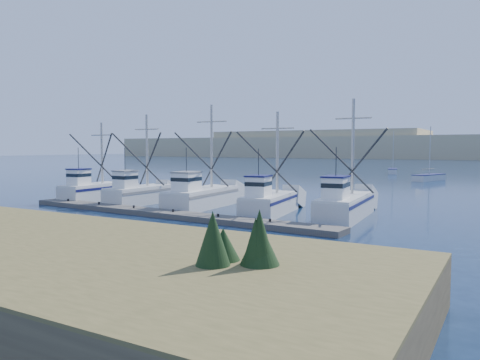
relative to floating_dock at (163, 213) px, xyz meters
The scene contains 6 objects.
ground 10.04m from the floating_dock, 34.47° to the right, with size 500.00×500.00×0.00m, color #0C1B35.
floating_dock is the anchor object (origin of this frame).
dune_ridge 204.54m from the floating_dock, 87.68° to the left, with size 360.00×60.00×10.00m, color tan.
trawler_fleet 4.92m from the floating_dock, 82.21° to the left, with size 26.77×8.94×8.58m.
sailboat_near 49.16m from the floating_dock, 76.65° to the left, with size 3.99×6.94×8.10m.
sailboat_far 64.68m from the floating_dock, 87.79° to the left, with size 2.59×5.56×8.10m.
Camera 1 is at (13.47, -20.69, 4.98)m, focal length 35.00 mm.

